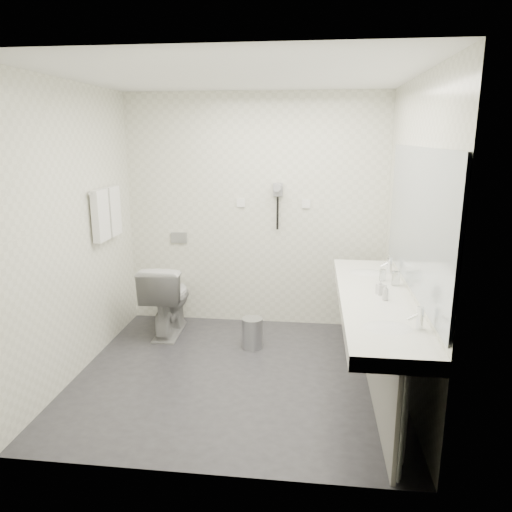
# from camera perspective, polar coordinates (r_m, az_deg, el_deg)

# --- Properties ---
(floor) EXTENTS (2.80, 2.80, 0.00)m
(floor) POSITION_cam_1_polar(r_m,az_deg,el_deg) (4.39, -2.24, -13.84)
(floor) COLOR #2E2D33
(floor) RESTS_ON ground
(ceiling) EXTENTS (2.80, 2.80, 0.00)m
(ceiling) POSITION_cam_1_polar(r_m,az_deg,el_deg) (3.91, -2.61, 20.60)
(ceiling) COLOR white
(ceiling) RESTS_ON wall_back
(wall_back) EXTENTS (2.80, 0.00, 2.80)m
(wall_back) POSITION_cam_1_polar(r_m,az_deg,el_deg) (5.23, -0.14, 5.21)
(wall_back) COLOR white
(wall_back) RESTS_ON floor
(wall_front) EXTENTS (2.80, 0.00, 2.80)m
(wall_front) POSITION_cam_1_polar(r_m,az_deg,el_deg) (2.73, -6.75, -3.16)
(wall_front) COLOR white
(wall_front) RESTS_ON floor
(wall_left) EXTENTS (0.00, 2.60, 2.60)m
(wall_left) POSITION_cam_1_polar(r_m,az_deg,el_deg) (4.41, -20.71, 2.63)
(wall_left) COLOR white
(wall_left) RESTS_ON floor
(wall_right) EXTENTS (0.00, 2.60, 2.60)m
(wall_right) POSITION_cam_1_polar(r_m,az_deg,el_deg) (3.99, 17.86, 1.75)
(wall_right) COLOR white
(wall_right) RESTS_ON floor
(vanity_counter) EXTENTS (0.55, 2.20, 0.10)m
(vanity_counter) POSITION_cam_1_polar(r_m,az_deg,el_deg) (3.87, 13.90, -5.25)
(vanity_counter) COLOR white
(vanity_counter) RESTS_ON floor
(vanity_panel) EXTENTS (0.03, 2.15, 0.75)m
(vanity_panel) POSITION_cam_1_polar(r_m,az_deg,el_deg) (4.03, 13.90, -10.97)
(vanity_panel) COLOR gray
(vanity_panel) RESTS_ON floor
(vanity_post_near) EXTENTS (0.06, 0.06, 0.75)m
(vanity_post_near) POSITION_cam_1_polar(r_m,az_deg,el_deg) (3.14, 16.82, -18.95)
(vanity_post_near) COLOR silver
(vanity_post_near) RESTS_ON floor
(vanity_post_far) EXTENTS (0.06, 0.06, 0.75)m
(vanity_post_far) POSITION_cam_1_polar(r_m,az_deg,el_deg) (4.99, 12.84, -5.96)
(vanity_post_far) COLOR silver
(vanity_post_far) RESTS_ON floor
(mirror) EXTENTS (0.02, 2.20, 1.05)m
(mirror) POSITION_cam_1_polar(r_m,az_deg,el_deg) (3.76, 18.42, 4.10)
(mirror) COLOR #B2BCC6
(mirror) RESTS_ON wall_right
(basin_near) EXTENTS (0.40, 0.31, 0.05)m
(basin_near) POSITION_cam_1_polar(r_m,az_deg,el_deg) (3.26, 15.28, -8.42)
(basin_near) COLOR white
(basin_near) RESTS_ON vanity_counter
(basin_far) EXTENTS (0.40, 0.31, 0.05)m
(basin_far) POSITION_cam_1_polar(r_m,az_deg,el_deg) (4.48, 12.95, -2.10)
(basin_far) COLOR white
(basin_far) RESTS_ON vanity_counter
(faucet_near) EXTENTS (0.04, 0.04, 0.15)m
(faucet_near) POSITION_cam_1_polar(r_m,az_deg,el_deg) (3.26, 18.80, -6.96)
(faucet_near) COLOR silver
(faucet_near) RESTS_ON vanity_counter
(faucet_far) EXTENTS (0.04, 0.04, 0.15)m
(faucet_far) POSITION_cam_1_polar(r_m,az_deg,el_deg) (4.48, 15.49, -1.06)
(faucet_far) COLOR silver
(faucet_far) RESTS_ON vanity_counter
(soap_bottle_a) EXTENTS (0.07, 0.07, 0.12)m
(soap_bottle_a) POSITION_cam_1_polar(r_m,az_deg,el_deg) (3.88, 14.48, -3.57)
(soap_bottle_a) COLOR beige
(soap_bottle_a) RESTS_ON vanity_counter
(soap_bottle_c) EXTENTS (0.06, 0.06, 0.12)m
(soap_bottle_c) POSITION_cam_1_polar(r_m,az_deg,el_deg) (3.75, 15.06, -4.15)
(soap_bottle_c) COLOR beige
(soap_bottle_c) RESTS_ON vanity_counter
(glass_left) EXTENTS (0.07, 0.07, 0.12)m
(glass_left) POSITION_cam_1_polar(r_m,az_deg,el_deg) (4.14, 16.19, -2.57)
(glass_left) COLOR silver
(glass_left) RESTS_ON vanity_counter
(glass_right) EXTENTS (0.07, 0.07, 0.10)m
(glass_right) POSITION_cam_1_polar(r_m,az_deg,el_deg) (4.25, 14.72, -2.20)
(glass_right) COLOR silver
(glass_right) RESTS_ON vanity_counter
(toilet) EXTENTS (0.46, 0.77, 0.77)m
(toilet) POSITION_cam_1_polar(r_m,az_deg,el_deg) (5.20, -10.42, -4.92)
(toilet) COLOR white
(toilet) RESTS_ON floor
(flush_plate) EXTENTS (0.18, 0.02, 0.12)m
(flush_plate) POSITION_cam_1_polar(r_m,az_deg,el_deg) (5.44, -9.09, 2.16)
(flush_plate) COLOR #B2B5BA
(flush_plate) RESTS_ON wall_back
(pedal_bin) EXTENTS (0.24, 0.24, 0.29)m
(pedal_bin) POSITION_cam_1_polar(r_m,az_deg,el_deg) (4.84, -0.44, -9.15)
(pedal_bin) COLOR #B2B5BA
(pedal_bin) RESTS_ON floor
(bin_lid) EXTENTS (0.21, 0.21, 0.02)m
(bin_lid) POSITION_cam_1_polar(r_m,az_deg,el_deg) (4.79, -0.44, -7.46)
(bin_lid) COLOR #B2B5BA
(bin_lid) RESTS_ON pedal_bin
(towel_rail) EXTENTS (0.02, 0.62, 0.02)m
(towel_rail) POSITION_cam_1_polar(r_m,az_deg,el_deg) (4.83, -17.52, 7.42)
(towel_rail) COLOR silver
(towel_rail) RESTS_ON wall_left
(towel_near) EXTENTS (0.07, 0.24, 0.48)m
(towel_near) POSITION_cam_1_polar(r_m,az_deg,el_deg) (4.73, -17.89, 4.57)
(towel_near) COLOR white
(towel_near) RESTS_ON towel_rail
(towel_far) EXTENTS (0.07, 0.24, 0.48)m
(towel_far) POSITION_cam_1_polar(r_m,az_deg,el_deg) (4.98, -16.57, 5.11)
(towel_far) COLOR white
(towel_far) RESTS_ON towel_rail
(dryer_cradle) EXTENTS (0.10, 0.04, 0.14)m
(dryer_cradle) POSITION_cam_1_polar(r_m,az_deg,el_deg) (5.15, 2.61, 7.85)
(dryer_cradle) COLOR #9C9DA1
(dryer_cradle) RESTS_ON wall_back
(dryer_barrel) EXTENTS (0.08, 0.14, 0.08)m
(dryer_barrel) POSITION_cam_1_polar(r_m,az_deg,el_deg) (5.07, 2.55, 8.11)
(dryer_barrel) COLOR #9C9DA1
(dryer_barrel) RESTS_ON dryer_cradle
(dryer_cord) EXTENTS (0.02, 0.02, 0.35)m
(dryer_cord) POSITION_cam_1_polar(r_m,az_deg,el_deg) (5.16, 2.56, 5.08)
(dryer_cord) COLOR black
(dryer_cord) RESTS_ON dryer_cradle
(switch_plate_a) EXTENTS (0.09, 0.02, 0.09)m
(switch_plate_a) POSITION_cam_1_polar(r_m,az_deg,el_deg) (5.23, -1.80, 6.30)
(switch_plate_a) COLOR white
(switch_plate_a) RESTS_ON wall_back
(switch_plate_b) EXTENTS (0.09, 0.02, 0.09)m
(switch_plate_b) POSITION_cam_1_polar(r_m,az_deg,el_deg) (5.17, 5.94, 6.15)
(switch_plate_b) COLOR white
(switch_plate_b) RESTS_ON wall_back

